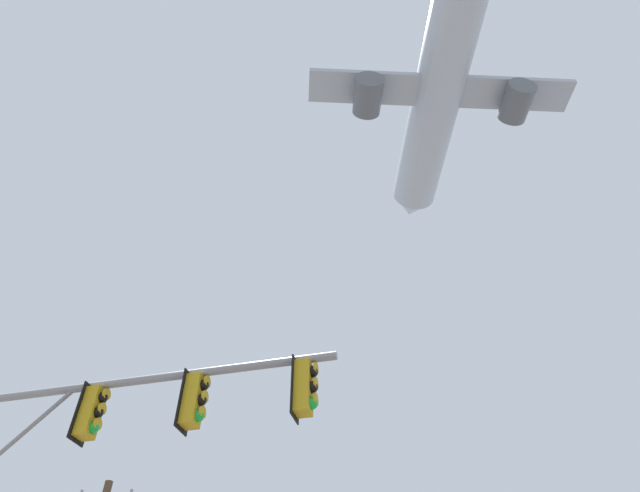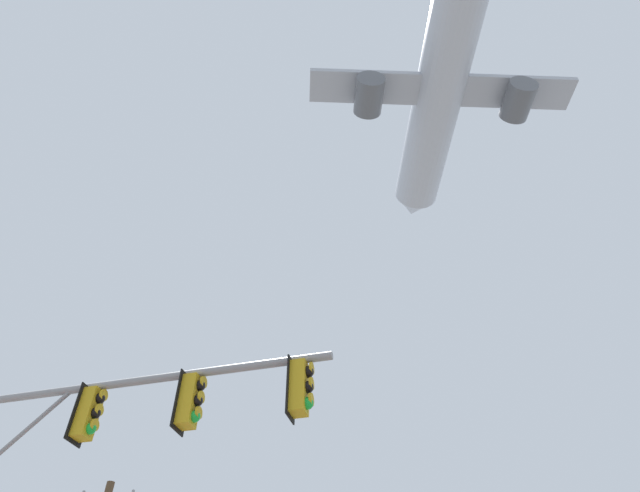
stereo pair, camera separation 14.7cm
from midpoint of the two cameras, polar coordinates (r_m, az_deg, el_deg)
signal_pole_near at (r=10.28m, az=-23.90°, el=-20.07°), size 7.08×1.59×6.56m
airplane at (r=47.88m, az=12.81°, el=15.76°), size 22.21×28.74×7.83m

